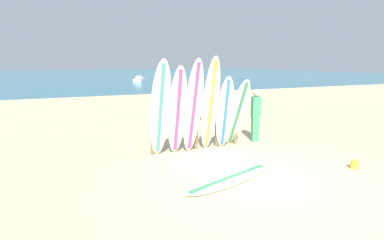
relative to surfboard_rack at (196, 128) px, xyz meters
name	(u,v)px	position (x,y,z in m)	size (l,w,h in m)	color
ground_plane	(266,181)	(0.35, -2.76, -0.62)	(120.00, 120.00, 0.00)	#D3BC8C
ocean_water	(80,75)	(0.35, 55.24, -0.61)	(120.00, 80.00, 0.01)	teal
surfboard_rack	(196,128)	(0.00, 0.00, 0.00)	(2.68, 0.09, 1.02)	olive
surfboard_leaning_far_left	(160,110)	(-1.19, -0.44, 0.65)	(0.55, 0.85, 2.53)	white
surfboard_leaning_left	(178,111)	(-0.68, -0.33, 0.57)	(0.51, 0.61, 2.37)	white
surfboard_leaning_center_left	(193,107)	(-0.28, -0.44, 0.65)	(0.51, 0.73, 2.54)	silver
surfboard_leaning_center	(210,105)	(0.27, -0.33, 0.68)	(0.51, 0.71, 2.60)	white
surfboard_leaning_center_right	(225,113)	(0.73, -0.34, 0.42)	(0.58, 0.65, 2.08)	silver
surfboard_leaning_right	(237,113)	(1.14, -0.31, 0.38)	(0.56, 0.98, 2.00)	white
surfboard_lying_on_sand	(230,179)	(-0.32, -2.42, -0.58)	(2.49, 1.33, 0.08)	white
beachgoer_standing	(256,113)	(2.03, 0.05, 0.28)	(0.28, 0.22, 1.62)	#3F9966
small_boat_offshore	(140,79)	(6.02, 30.87, -0.36)	(2.08, 2.49, 0.71)	silver
sand_bucket	(354,165)	(2.69, -2.96, -0.52)	(0.18, 0.18, 0.20)	gold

